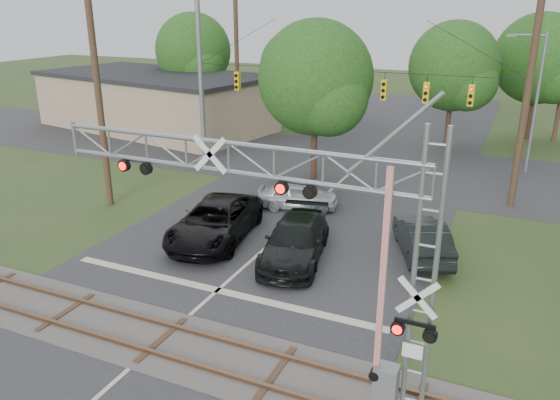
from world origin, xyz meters
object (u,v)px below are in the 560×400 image
at_px(streetlight, 534,97).
at_px(pickup_black, 215,221).
at_px(traffic_signal_span, 359,86).
at_px(sedan_silver, 298,195).
at_px(crossing_gantry, 297,232).
at_px(commercial_building, 156,101).
at_px(car_dark, 295,241).

bearing_deg(streetlight, pickup_black, -125.91).
height_order(traffic_signal_span, streetlight, traffic_signal_span).
bearing_deg(pickup_black, streetlight, 44.92).
distance_m(sedan_silver, streetlight, 16.39).
xyz_separation_m(crossing_gantry, streetlight, (5.16, 25.08, 0.05)).
height_order(sedan_silver, commercial_building, commercial_building).
relative_size(crossing_gantry, pickup_black, 1.71).
bearing_deg(car_dark, pickup_black, 163.22).
bearing_deg(traffic_signal_span, car_dark, -86.36).
height_order(traffic_signal_span, sedan_silver, traffic_signal_span).
relative_size(traffic_signal_span, streetlight, 2.27).
height_order(crossing_gantry, car_dark, crossing_gantry).
bearing_deg(pickup_black, commercial_building, 122.96).
distance_m(traffic_signal_span, sedan_silver, 7.34).
bearing_deg(sedan_silver, streetlight, -57.49).
height_order(pickup_black, sedan_silver, pickup_black).
relative_size(crossing_gantry, sedan_silver, 2.58).
xyz_separation_m(car_dark, commercial_building, (-20.87, 18.96, 1.49)).
relative_size(car_dark, sedan_silver, 1.37).
relative_size(car_dark, commercial_building, 0.27).
xyz_separation_m(traffic_signal_span, streetlight, (9.02, 6.72, -0.95)).
bearing_deg(sedan_silver, commercial_building, 38.69).
bearing_deg(pickup_black, car_dark, -14.42).
xyz_separation_m(pickup_black, streetlight, (12.40, 17.13, 3.90)).
distance_m(car_dark, streetlight, 19.78).
bearing_deg(streetlight, commercial_building, 177.13).
xyz_separation_m(sedan_silver, streetlight, (10.56, 11.85, 4.06)).
bearing_deg(car_dark, crossing_gantry, -78.78).
relative_size(traffic_signal_span, sedan_silver, 4.65).
xyz_separation_m(crossing_gantry, car_dark, (-3.18, 7.58, -3.89)).
relative_size(traffic_signal_span, commercial_building, 0.91).
xyz_separation_m(traffic_signal_span, sedan_silver, (-1.54, -5.14, -5.02)).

